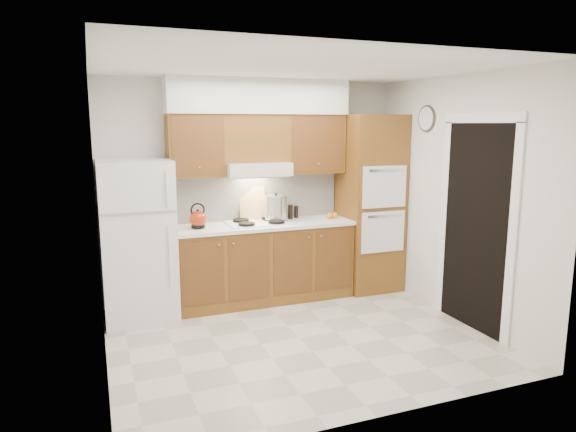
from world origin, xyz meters
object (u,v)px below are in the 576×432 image
object	(u,v)px
kettle	(198,219)
stock_pot	(276,207)
oven_cabinet	(370,203)
fridge	(138,241)

from	to	relation	value
kettle	stock_pot	distance (m)	0.96
oven_cabinet	kettle	xyz separation A→B (m)	(-2.19, -0.01, -0.06)
fridge	stock_pot	distance (m)	1.64
fridge	kettle	world-z (taller)	fridge
fridge	kettle	size ratio (longest dim) A/B	9.10
fridge	kettle	distance (m)	0.68
oven_cabinet	stock_pot	bearing A→B (deg)	176.13
fridge	kettle	bearing A→B (deg)	2.45
fridge	stock_pot	world-z (taller)	fridge
oven_cabinet	stock_pot	world-z (taller)	oven_cabinet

